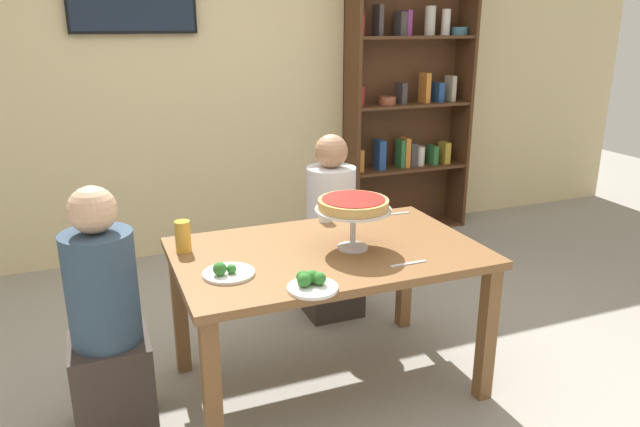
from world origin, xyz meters
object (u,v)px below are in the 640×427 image
dining_table (328,267)px  deep_dish_pizza_stand (353,207)px  water_glass_clear_near (325,212)px  salad_plate_far_diner (311,283)px  beer_glass_amber_tall (183,236)px  diner_head_west (107,332)px  salad_plate_near_diner (227,272)px  cutlery_fork_near (395,214)px  bookshelf (407,104)px  diner_far_right (331,239)px  cutlery_knife_near (409,264)px

dining_table → deep_dish_pizza_stand: bearing=-17.9°
water_glass_clear_near → deep_dish_pizza_stand: bearing=-94.2°
salad_plate_far_diner → beer_glass_amber_tall: 0.74m
diner_head_west → deep_dish_pizza_stand: diner_head_west is taller
salad_plate_near_diner → cutlery_fork_near: bearing=24.5°
cutlery_fork_near → diner_head_west: bearing=15.5°
deep_dish_pizza_stand → bookshelf: bearing=54.7°
diner_far_right → salad_plate_near_diner: bearing=-44.3°
salad_plate_far_diner → deep_dish_pizza_stand: bearing=45.0°
water_glass_clear_near → cutlery_fork_near: water_glass_clear_near is taller
beer_glass_amber_tall → water_glass_clear_near: bearing=12.0°
diner_far_right → beer_glass_amber_tall: bearing=-62.3°
deep_dish_pizza_stand → cutlery_knife_near: size_ratio=2.03×
bookshelf → deep_dish_pizza_stand: size_ratio=6.05×
deep_dish_pizza_stand → water_glass_clear_near: size_ratio=3.29×
deep_dish_pizza_stand → salad_plate_near_diner: bearing=-171.5°
cutlery_knife_near → beer_glass_amber_tall: bearing=149.1°
diner_far_right → cutlery_fork_near: size_ratio=6.39×
dining_table → diner_far_right: (0.33, 0.74, -0.15)m
cutlery_fork_near → deep_dish_pizza_stand: bearing=45.4°
water_glass_clear_near → beer_glass_amber_tall: bearing=-168.0°
beer_glass_amber_tall → cutlery_fork_near: bearing=6.5°
cutlery_fork_near → cutlery_knife_near: bearing=70.0°
water_glass_clear_near → cutlery_fork_near: (0.42, -0.03, -0.05)m
beer_glass_amber_tall → water_glass_clear_near: size_ratio=1.37×
diner_head_west → salad_plate_far_diner: (0.80, -0.42, 0.27)m
water_glass_clear_near → cutlery_fork_near: size_ratio=0.62×
salad_plate_near_diner → water_glass_clear_near: size_ratio=2.04×
salad_plate_far_diner → salad_plate_near_diner: bearing=138.7°
bookshelf → water_glass_clear_near: bearing=-131.2°
diner_head_west → deep_dish_pizza_stand: (1.15, -0.07, 0.46)m
water_glass_clear_near → cutlery_knife_near: 0.71m
salad_plate_far_diner → water_glass_clear_near: 0.87m
diner_far_right → water_glass_clear_near: bearing=-27.7°
beer_glass_amber_tall → cutlery_knife_near: 1.06m
deep_dish_pizza_stand → diner_head_west: bearing=176.7°
diner_far_right → beer_glass_amber_tall: (-0.97, -0.51, 0.32)m
diner_far_right → cutlery_fork_near: diner_far_right is taller
dining_table → diner_far_right: diner_far_right is taller
bookshelf → cutlery_knife_near: (-1.30, -2.33, -0.37)m
diner_far_right → water_glass_clear_near: diner_far_right is taller
beer_glass_amber_tall → bookshelf: bearing=39.0°
salad_plate_far_diner → diner_far_right: bearing=63.5°
diner_far_right → salad_plate_near_diner: (-0.85, -0.87, 0.27)m
bookshelf → cutlery_fork_near: bearing=-121.3°
diner_head_west → cutlery_knife_near: diner_head_west is taller
diner_far_right → diner_head_west: size_ratio=1.00×
dining_table → cutlery_fork_near: size_ratio=8.08×
deep_dish_pizza_stand → cutlery_fork_near: 0.63m
dining_table → beer_glass_amber_tall: size_ratio=9.57×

